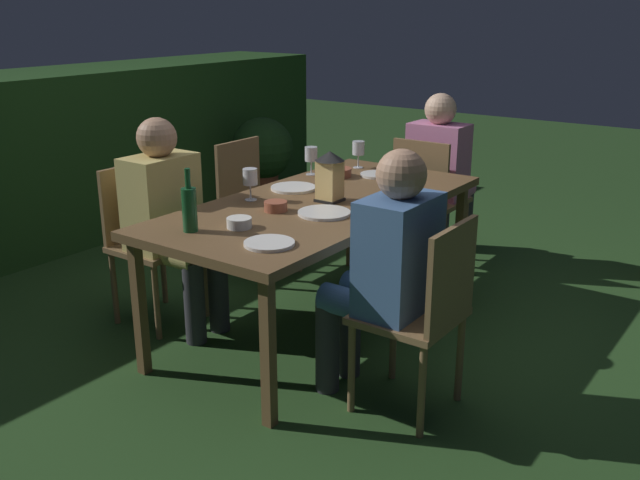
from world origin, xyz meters
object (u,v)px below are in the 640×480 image
Objects in this scene: lantern_centerpiece at (330,174)px; bowl_salad at (276,206)px; wine_glass_c at (358,149)px; potted_plant_by_hedge at (262,154)px; person_in_mustard at (170,215)px; plate_d at (293,188)px; bowl_dip at (337,172)px; plate_c at (324,213)px; chair_head_far at (427,196)px; green_bottle_on_table at (189,208)px; dining_table at (320,210)px; chair_side_right_b at (253,201)px; plate_a at (269,243)px; person_in_pink at (442,168)px; plate_b at (377,175)px; bowl_bread at (378,205)px; bowl_olives at (239,222)px; chair_side_right_a at (148,236)px; person_in_blue at (385,265)px; wine_glass_b at (250,178)px; wine_glass_a at (311,155)px; chair_side_left_a at (424,309)px.

lantern_centerpiece is 2.29× the size of bowl_salad.
potted_plant_by_hedge is (0.85, 1.50, -0.35)m from wine_glass_c.
plate_d is at bearing -35.30° from person_in_mustard.
plate_c is at bearing -150.27° from bowl_dip.
bowl_dip is at bearing -126.26° from potted_plant_by_hedge.
chair_head_far is 5.12× the size of bowl_dip.
bowl_dip is at bearing -23.74° from person_in_mustard.
green_bottle_on_table reaches higher than lantern_centerpiece.
bowl_salad is (-0.40, -0.20, 0.02)m from plate_d.
person_in_mustard is at bearing 123.95° from dining_table.
wine_glass_c is (0.34, -0.59, 0.35)m from chair_side_right_b.
lantern_centerpiece reaches higher than plate_a.
plate_b is (-0.77, 0.05, 0.09)m from person_in_pink.
lantern_centerpiece reaches higher than dining_table.
chair_head_far is 1.98m from plate_a.
wine_glass_c is at bearing 22.22° from lantern_centerpiece.
person_in_mustard is 1.11m from bowl_bread.
bowl_salad is (-0.29, 0.07, 0.08)m from dining_table.
plate_c is 1.02× the size of plate_d.
plate_b is 1.73× the size of bowl_olives.
person_in_mustard is (-0.44, 0.66, -0.03)m from dining_table.
person_in_mustard is at bearing 104.85° from bowl_salad.
chair_head_far is at bearing -26.99° from chair_side_right_a.
chair_side_right_a is 0.25m from person_in_mustard.
bowl_dip reaches higher than plate_c.
bowl_olives is (-2.03, 0.03, 0.11)m from person_in_pink.
chair_side_right_a is at bearing 90.00° from person_in_blue.
plate_d is at bearing 66.52° from dining_table.
lantern_centerpiece is 0.42m from wine_glass_b.
wine_glass_a is at bearing -16.32° from person_in_mustard.
lantern_centerpiece is 0.82m from wine_glass_c.
chair_side_left_a is 1.27m from plate_d.
wine_glass_a is 1.00× the size of wine_glass_c.
wine_glass_a is at bearing 108.14° from bowl_dip.
chair_head_far is at bearing 26.99° from chair_side_left_a.
person_in_blue and person_in_pink have the same top height.
potted_plant_by_hedge is at bearing 40.58° from plate_a.
person_in_mustard reaches higher than plate_b.
chair_head_far is at bearing -18.29° from bowl_dip.
person_in_pink reaches higher than bowl_dip.
chair_head_far is 2.04m from green_bottle_on_table.
chair_head_far is 3.28× the size of lantern_centerpiece.
lantern_centerpiece reaches higher than chair_side_right_a.
wine_glass_b is (-1.63, 0.30, 0.20)m from person_in_pink.
green_bottle_on_table is 2.49× the size of bowl_olives.
wine_glass_c is (1.55, 0.09, 0.01)m from green_bottle_on_table.
chair_side_right_a is 0.76× the size of person_in_mustard.
wine_glass_b is at bearing 172.76° from plate_d.
bowl_bread is (-0.11, -0.62, 0.02)m from plate_d.
chair_side_right_a is 5.15× the size of wine_glass_c.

